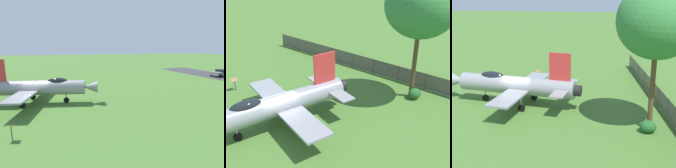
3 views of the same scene
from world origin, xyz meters
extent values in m
plane|color=#47722D|center=(0.00, 0.00, 0.00)|extent=(200.00, 200.00, 0.00)
cylinder|color=gray|center=(0.00, 0.00, 1.74)|extent=(3.14, 10.40, 1.53)
cone|color=gray|center=(-0.91, -5.67, 1.74)|extent=(1.54, 1.79, 1.30)
cylinder|color=black|center=(0.85, 5.32, 1.74)|extent=(1.00, 0.74, 0.92)
ellipsoid|color=black|center=(-0.36, -2.23, 2.39)|extent=(1.24, 2.31, 0.84)
cube|color=red|center=(0.62, 3.86, 3.65)|extent=(0.42, 1.80, 2.29)
cube|color=gray|center=(2.86, 0.06, 1.55)|extent=(4.34, 2.48, 0.16)
cube|color=gray|center=(-2.70, 0.95, 1.55)|extent=(4.34, 2.48, 0.16)
cube|color=gray|center=(2.33, 4.00, 1.89)|extent=(1.95, 1.37, 0.10)
cube|color=gray|center=(-0.97, 4.53, 1.89)|extent=(1.95, 1.37, 0.10)
cylinder|color=#A5A8AD|center=(-0.49, -3.05, 0.94)|extent=(0.12, 0.12, 1.29)
cylinder|color=black|center=(-0.49, -3.05, 0.30)|extent=(0.27, 0.62, 0.60)
cylinder|color=#A5A8AD|center=(1.61, 0.78, 0.94)|extent=(0.12, 0.12, 1.29)
cylinder|color=black|center=(1.61, 0.78, 0.30)|extent=(0.27, 0.62, 0.60)
cylinder|color=#A5A8AD|center=(-1.29, 1.25, 0.94)|extent=(0.12, 0.12, 1.29)
cylinder|color=black|center=(-1.29, 1.25, 0.30)|extent=(0.27, 0.62, 0.60)
cylinder|color=brown|center=(3.96, 10.78, 3.10)|extent=(0.36, 0.36, 6.21)
ellipsoid|color=#387F3D|center=(3.96, 10.78, 7.77)|extent=(5.66, 5.46, 5.08)
cylinder|color=#4C4238|center=(1.37, 12.50, 0.77)|extent=(0.08, 0.08, 1.55)
cylinder|color=#4C4238|center=(-1.37, 12.19, 0.77)|extent=(0.08, 0.08, 1.55)
cylinder|color=#4C4238|center=(-4.11, 11.88, 0.77)|extent=(0.08, 0.08, 1.55)
cylinder|color=#4C4238|center=(-6.85, 11.57, 0.77)|extent=(0.08, 0.08, 1.55)
cylinder|color=#4C4238|center=(-9.59, 11.26, 0.77)|extent=(0.08, 0.08, 1.55)
cylinder|color=#4C4238|center=(-12.33, 10.95, 0.77)|extent=(0.08, 0.08, 1.55)
cylinder|color=#4C4238|center=(-15.07, 10.64, 0.77)|extent=(0.08, 0.08, 1.55)
cylinder|color=#4C4238|center=(0.00, 12.34, 1.50)|extent=(30.15, 3.45, 0.05)
cube|color=#59544C|center=(0.00, 12.34, 0.77)|extent=(30.14, 3.42, 1.49)
ellipsoid|color=#235B26|center=(4.41, 10.65, 0.45)|extent=(1.00, 1.17, 0.89)
cylinder|color=#333333|center=(-7.63, 0.34, 0.45)|extent=(0.06, 0.06, 0.90)
cube|color=olive|center=(-7.63, 0.34, 1.02)|extent=(0.51, 0.67, 0.25)
camera|label=1|loc=(-19.62, -3.82, 6.22)|focal=28.16mm
camera|label=2|loc=(15.81, -9.41, 12.17)|focal=47.17mm
camera|label=3|loc=(26.29, 7.39, 10.10)|focal=52.75mm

